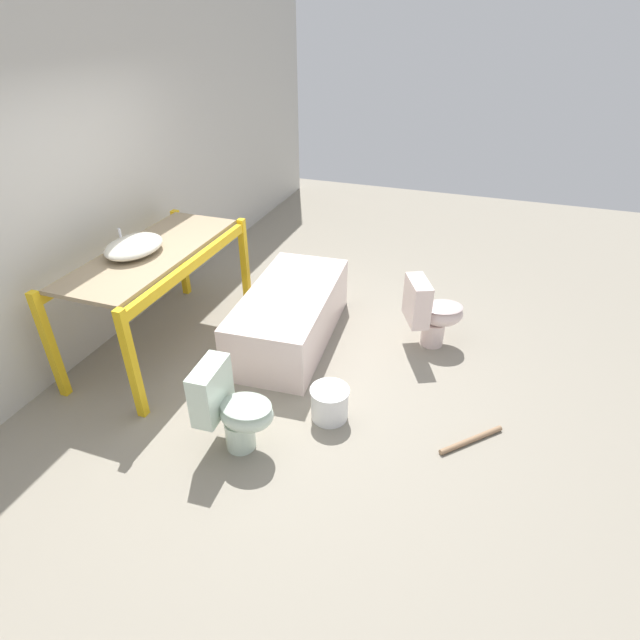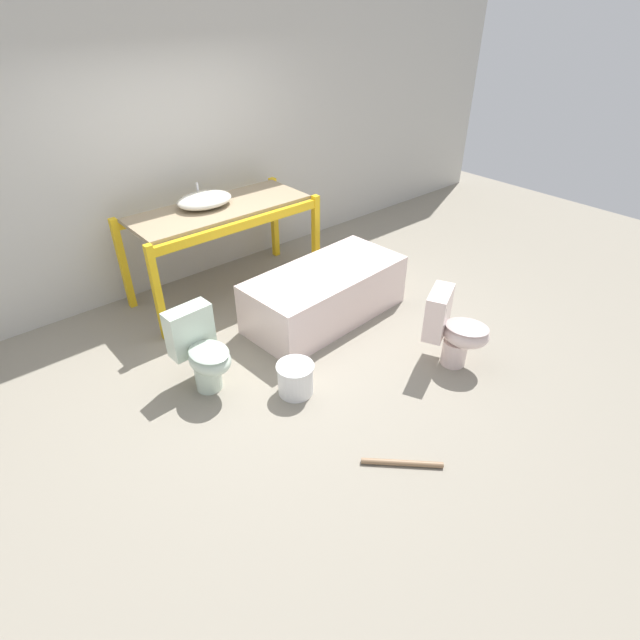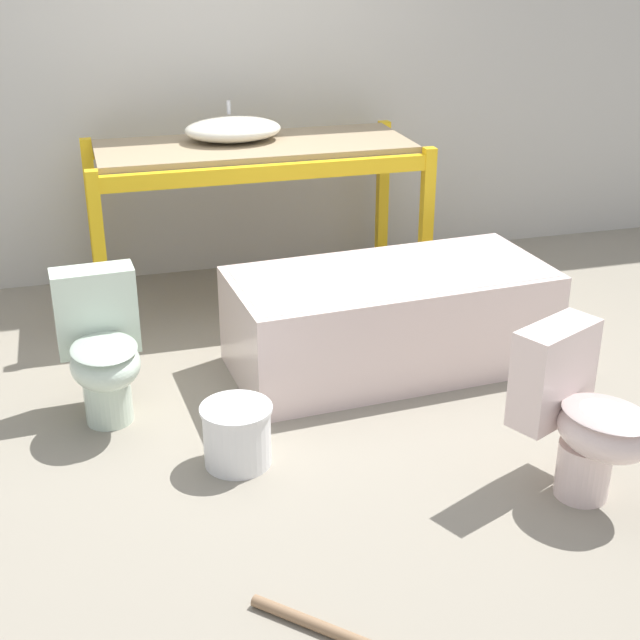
{
  "view_description": "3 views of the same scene",
  "coord_description": "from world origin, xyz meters",
  "px_view_note": "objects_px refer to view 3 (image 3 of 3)",
  "views": [
    {
      "loc": [
        -3.16,
        -1.56,
        2.82
      ],
      "look_at": [
        0.17,
        -0.4,
        0.63
      ],
      "focal_mm": 28.0,
      "sensor_mm": 36.0,
      "label": 1
    },
    {
      "loc": [
        -2.2,
        -3.2,
        2.86
      ],
      "look_at": [
        0.14,
        -0.48,
        0.48
      ],
      "focal_mm": 28.0,
      "sensor_mm": 36.0,
      "label": 2
    },
    {
      "loc": [
        -0.83,
        -3.97,
        2.19
      ],
      "look_at": [
        0.15,
        -0.52,
        0.59
      ],
      "focal_mm": 50.0,
      "sensor_mm": 36.0,
      "label": 3
    }
  ],
  "objects_px": {
    "bathtub_main": "(390,312)",
    "toilet_near": "(102,348)",
    "bucket_white": "(237,433)",
    "toilet_far": "(581,414)",
    "sink_basin": "(233,129)"
  },
  "relations": [
    {
      "from": "bathtub_main",
      "to": "bucket_white",
      "type": "xyz_separation_m",
      "value": [
        -0.97,
        -0.73,
        -0.16
      ]
    },
    {
      "from": "toilet_near",
      "to": "toilet_far",
      "type": "bearing_deg",
      "value": -35.51
    },
    {
      "from": "toilet_near",
      "to": "bathtub_main",
      "type": "bearing_deg",
      "value": 2.63
    },
    {
      "from": "toilet_near",
      "to": "toilet_far",
      "type": "relative_size",
      "value": 1.0
    },
    {
      "from": "toilet_near",
      "to": "bucket_white",
      "type": "relative_size",
      "value": 2.23
    },
    {
      "from": "sink_basin",
      "to": "bathtub_main",
      "type": "bearing_deg",
      "value": -64.24
    },
    {
      "from": "bathtub_main",
      "to": "toilet_near",
      "type": "bearing_deg",
      "value": -177.96
    },
    {
      "from": "sink_basin",
      "to": "toilet_near",
      "type": "height_order",
      "value": "sink_basin"
    },
    {
      "from": "toilet_far",
      "to": "sink_basin",
      "type": "bearing_deg",
      "value": 84.89
    },
    {
      "from": "toilet_near",
      "to": "toilet_far",
      "type": "xyz_separation_m",
      "value": [
        1.84,
        -1.16,
        0.0
      ]
    },
    {
      "from": "bathtub_main",
      "to": "bucket_white",
      "type": "height_order",
      "value": "bathtub_main"
    },
    {
      "from": "bathtub_main",
      "to": "sink_basin",
      "type": "bearing_deg",
      "value": 111.93
    },
    {
      "from": "toilet_far",
      "to": "toilet_near",
      "type": "bearing_deg",
      "value": 122.37
    },
    {
      "from": "bathtub_main",
      "to": "toilet_near",
      "type": "xyz_separation_m",
      "value": [
        -1.5,
        -0.15,
        0.06
      ]
    },
    {
      "from": "toilet_far",
      "to": "bucket_white",
      "type": "xyz_separation_m",
      "value": [
        -1.32,
        0.59,
        -0.22
      ]
    }
  ]
}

